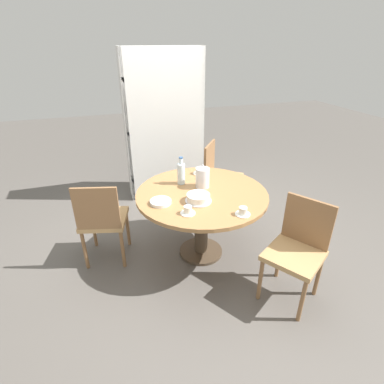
{
  "coord_description": "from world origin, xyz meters",
  "views": [
    {
      "loc": [
        -0.88,
        -2.38,
        2.02
      ],
      "look_at": [
        0.0,
        0.3,
        0.57
      ],
      "focal_mm": 28.0,
      "sensor_mm": 36.0,
      "label": 1
    }
  ],
  "objects": [
    {
      "name": "plate_stack",
      "position": [
        -0.42,
        -0.09,
        0.73
      ],
      "size": [
        0.19,
        0.19,
        0.03
      ],
      "color": "white",
      "rests_on": "dining_table"
    },
    {
      "name": "ground_plane",
      "position": [
        0.0,
        0.0,
        0.0
      ],
      "size": [
        14.0,
        14.0,
        0.0
      ],
      "primitive_type": "plane",
      "color": "#56514C"
    },
    {
      "name": "coffee_pot",
      "position": [
        0.05,
        0.11,
        0.82
      ],
      "size": [
        0.14,
        0.14,
        0.24
      ],
      "color": "silver",
      "rests_on": "dining_table"
    },
    {
      "name": "cup_b",
      "position": [
        0.12,
        0.43,
        0.74
      ],
      "size": [
        0.13,
        0.13,
        0.07
      ],
      "color": "white",
      "rests_on": "dining_table"
    },
    {
      "name": "cup_c",
      "position": [
        0.19,
        -0.49,
        0.74
      ],
      "size": [
        0.13,
        0.13,
        0.07
      ],
      "color": "white",
      "rests_on": "dining_table"
    },
    {
      "name": "chair_c",
      "position": [
        0.56,
        -0.78,
        0.49
      ],
      "size": [
        0.58,
        0.58,
        0.89
      ],
      "rotation": [
        0.0,
        0.0,
        5.28
      ],
      "color": "olive",
      "rests_on": "ground_plane"
    },
    {
      "name": "water_bottle",
      "position": [
        -0.13,
        0.25,
        0.83
      ],
      "size": [
        0.08,
        0.08,
        0.28
      ],
      "color": "silver",
      "rests_on": "dining_table"
    },
    {
      "name": "chair_b",
      "position": [
        -0.94,
        0.19,
        0.49
      ],
      "size": [
        0.51,
        0.51,
        0.89
      ],
      "rotation": [
        0.0,
        0.0,
        2.88
      ],
      "color": "olive",
      "rests_on": "ground_plane"
    },
    {
      "name": "cake_main",
      "position": [
        -0.09,
        -0.16,
        0.75
      ],
      "size": [
        0.24,
        0.24,
        0.07
      ],
      "color": "silver",
      "rests_on": "dining_table"
    },
    {
      "name": "dining_table",
      "position": [
        0.0,
        0.0,
        0.59
      ],
      "size": [
        1.26,
        1.26,
        0.72
      ],
      "color": "#473828",
      "rests_on": "ground_plane"
    },
    {
      "name": "bookshelf",
      "position": [
        0.01,
        1.48,
        0.91
      ],
      "size": [
        1.04,
        0.28,
        1.95
      ],
      "rotation": [
        0.0,
        0.0,
        3.14
      ],
      "color": "silver",
      "rests_on": "ground_plane"
    },
    {
      "name": "cup_a",
      "position": [
        -0.24,
        -0.33,
        0.74
      ],
      "size": [
        0.13,
        0.13,
        0.07
      ],
      "color": "white",
      "rests_on": "dining_table"
    },
    {
      "name": "chair_a",
      "position": [
        0.53,
        0.8,
        0.49
      ],
      "size": [
        0.59,
        0.59,
        0.89
      ],
      "rotation": [
        0.0,
        0.0,
        0.92
      ],
      "color": "olive",
      "rests_on": "ground_plane"
    }
  ]
}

